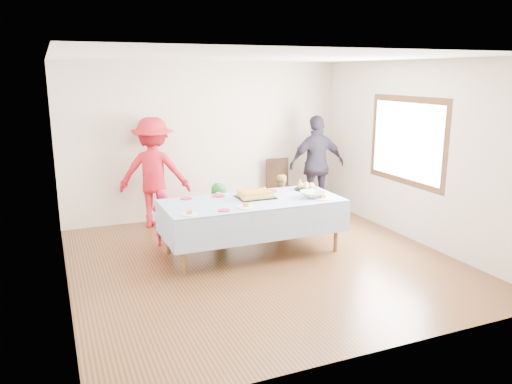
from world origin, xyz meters
TOP-DOWN VIEW (x-y plane):
  - ground at (0.00, 0.00)m, footprint 5.00×5.00m
  - room_walls at (0.05, 0.00)m, footprint 5.04×5.04m
  - party_table at (-0.00, 0.36)m, footprint 2.50×1.10m
  - birthday_cake at (0.09, 0.47)m, footprint 0.53×0.40m
  - rolls_tray at (0.99, 0.62)m, footprint 0.35×0.35m
  - punch_bowl at (0.86, 0.18)m, footprint 0.34×0.34m
  - party_hat at (0.96, 0.77)m, footprint 0.09×0.09m
  - fork_pile at (0.69, 0.17)m, footprint 0.24×0.18m
  - plate_red_far_a at (-0.84, 0.77)m, footprint 0.17×0.17m
  - plate_red_far_b at (-0.37, 0.74)m, footprint 0.18×0.18m
  - plate_red_far_c at (0.11, 0.76)m, footprint 0.18×0.18m
  - plate_red_far_d at (0.45, 0.73)m, footprint 0.19×0.19m
  - plate_red_near at (-0.56, -0.02)m, footprint 0.16×0.16m
  - plate_white_left at (-1.01, -0.03)m, footprint 0.20×0.20m
  - plate_white_mid at (-0.23, 0.03)m, footprint 0.24×0.24m
  - plate_white_right at (0.94, 0.03)m, footprint 0.23×0.23m
  - dining_chair at (1.30, 2.23)m, footprint 0.46×0.46m
  - toddler_left at (-1.10, 1.15)m, footprint 0.36×0.28m
  - toddler_mid at (-0.23, 1.14)m, footprint 0.51×0.43m
  - toddler_right at (0.83, 1.21)m, footprint 0.48×0.39m
  - adult_left at (-1.00, 2.20)m, footprint 1.33×1.04m
  - adult_right at (1.90, 1.90)m, footprint 1.08×0.54m

SIDE VIEW (x-z plane):
  - ground at x=0.00m, z-range 0.00..0.00m
  - toddler_left at x=-1.10m, z-range 0.00..0.86m
  - toddler_mid at x=-0.23m, z-range 0.00..0.89m
  - toddler_right at x=0.83m, z-range 0.00..0.92m
  - dining_chair at x=1.30m, z-range 0.05..1.03m
  - party_table at x=0.00m, z-range 0.33..1.11m
  - plate_red_far_a at x=-0.84m, z-range 0.78..0.79m
  - plate_red_far_b at x=-0.37m, z-range 0.78..0.79m
  - plate_red_far_c at x=0.11m, z-range 0.78..0.79m
  - plate_red_far_d at x=0.45m, z-range 0.78..0.79m
  - plate_red_near at x=-0.56m, z-range 0.78..0.79m
  - plate_white_left at x=-1.01m, z-range 0.78..0.79m
  - plate_white_mid at x=-0.23m, z-range 0.78..0.79m
  - plate_white_right at x=0.94m, z-range 0.78..0.79m
  - fork_pile at x=0.69m, z-range 0.78..0.85m
  - punch_bowl at x=0.86m, z-range 0.78..0.86m
  - birthday_cake at x=0.09m, z-range 0.78..0.87m
  - rolls_tray at x=0.99m, z-range 0.77..0.88m
  - party_hat at x=0.96m, z-range 0.78..0.93m
  - adult_right at x=1.90m, z-range 0.00..1.78m
  - adult_left at x=-1.00m, z-range 0.00..1.82m
  - room_walls at x=0.05m, z-range 0.41..3.13m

